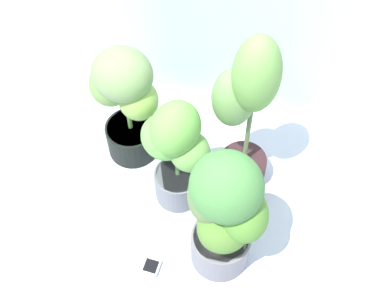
{
  "coord_description": "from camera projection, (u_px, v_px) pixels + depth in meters",
  "views": [
    {
      "loc": [
        0.37,
        -1.13,
        2.26
      ],
      "look_at": [
        0.05,
        0.18,
        0.42
      ],
      "focal_mm": 46.17,
      "sensor_mm": 36.0,
      "label": 1
    }
  ],
  "objects": [
    {
      "name": "ground_plane",
      "position": [
        174.0,
        219.0,
        2.52
      ],
      "size": [
        8.0,
        8.0,
        0.0
      ],
      "primitive_type": "plane",
      "color": "silver",
      "rests_on": "ground"
    },
    {
      "name": "potted_plant_back_right",
      "position": [
        246.0,
        108.0,
        2.23
      ],
      "size": [
        0.34,
        0.27,
        0.99
      ],
      "color": "#321C1F",
      "rests_on": "ground"
    },
    {
      "name": "potted_plant_back_left",
      "position": [
        125.0,
        100.0,
        2.46
      ],
      "size": [
        0.4,
        0.32,
        0.72
      ],
      "color": "black",
      "rests_on": "ground"
    },
    {
      "name": "hygrometer_box",
      "position": [
        151.0,
        267.0,
        2.36
      ],
      "size": [
        0.08,
        0.08,
        0.03
      ],
      "rotation": [
        0.0,
        0.0,
        3.09
      ],
      "color": "white",
      "rests_on": "ground"
    },
    {
      "name": "potted_plant_front_right",
      "position": [
        225.0,
        213.0,
        2.04
      ],
      "size": [
        0.42,
        0.41,
        0.78
      ],
      "color": "slate",
      "rests_on": "ground"
    },
    {
      "name": "potted_plant_center",
      "position": [
        176.0,
        150.0,
        2.3
      ],
      "size": [
        0.41,
        0.32,
        0.69
      ],
      "color": "slate",
      "rests_on": "ground"
    }
  ]
}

